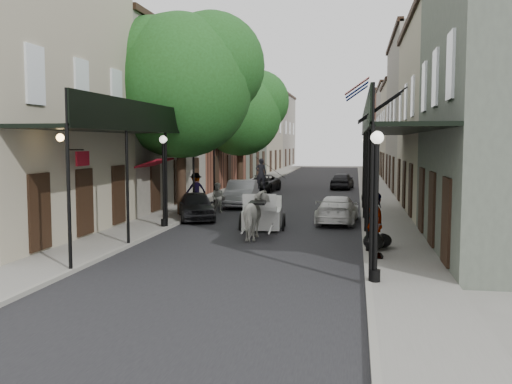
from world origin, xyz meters
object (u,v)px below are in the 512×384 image
at_px(tree_near, 190,80).
at_px(lamppost_left, 164,179).
at_px(pedestrian_sidewalk_left, 196,189).
at_px(lamppost_right_near, 376,204).
at_px(car_right_near, 337,209).
at_px(horse, 257,215).
at_px(pedestrian_walking, 218,198).
at_px(lamppost_right_far, 364,168).
at_px(carriage, 263,201).
at_px(car_left_far, 261,183).
at_px(pedestrian_sidewalk_right, 375,225).
at_px(car_right_far, 342,181).
at_px(car_left_near, 196,206).
at_px(tree_far, 245,110).
at_px(car_left_mid, 242,193).

distance_m(tree_near, lamppost_left, 6.10).
height_order(lamppost_left, pedestrian_sidewalk_left, lamppost_left).
distance_m(lamppost_right_near, car_right_near, 11.17).
height_order(horse, pedestrian_sidewalk_left, pedestrian_sidewalk_left).
relative_size(pedestrian_walking, pedestrian_sidewalk_left, 0.85).
distance_m(lamppost_right_far, carriage, 11.82).
relative_size(carriage, car_left_far, 0.67).
bearing_deg(lamppost_right_near, carriage, 115.35).
xyz_separation_m(pedestrian_sidewalk_right, car_right_far, (-1.60, 26.54, -0.46)).
distance_m(lamppost_right_near, pedestrian_walking, 15.63).
distance_m(lamppost_right_far, car_right_far, 9.73).
height_order(car_left_far, car_right_near, car_left_far).
height_order(carriage, car_left_near, carriage).
bearing_deg(car_left_far, tree_far, 177.01).
bearing_deg(horse, tree_near, -59.10).
height_order(tree_near, pedestrian_sidewalk_left, tree_near).
bearing_deg(lamppost_right_far, car_left_near, -130.55).
xyz_separation_m(car_left_mid, car_right_near, (5.43, -5.67, -0.12)).
height_order(pedestrian_sidewalk_left, car_left_mid, pedestrian_sidewalk_left).
xyz_separation_m(car_left_far, car_right_near, (5.87, -15.00, -0.01)).
bearing_deg(lamppost_right_far, car_right_near, -98.04).
xyz_separation_m(tree_near, car_right_near, (7.03, -1.18, -5.88)).
xyz_separation_m(lamppost_left, car_left_mid, (1.50, 8.67, -1.32)).
height_order(tree_near, lamppost_left, tree_near).
relative_size(tree_far, pedestrian_sidewalk_left, 4.81).
distance_m(pedestrian_sidewalk_left, car_left_mid, 2.58).
height_order(lamppost_right_near, pedestrian_sidewalk_left, lamppost_right_near).
xyz_separation_m(tree_far, pedestrian_sidewalk_left, (-0.69, -10.57, -4.82)).
height_order(lamppost_left, car_left_far, lamppost_left).
relative_size(carriage, car_left_mid, 0.67).
xyz_separation_m(tree_near, lamppost_left, (0.10, -4.18, -4.44)).
relative_size(car_left_near, car_right_near, 0.92).
bearing_deg(tree_far, car_left_far, -8.42).
xyz_separation_m(tree_near, pedestrian_sidewalk_right, (8.40, -9.21, -5.38)).
bearing_deg(car_left_near, lamppost_right_near, -74.74).
bearing_deg(horse, pedestrian_sidewalk_right, 136.45).
height_order(tree_far, pedestrian_sidewalk_left, tree_far).
bearing_deg(car_left_far, pedestrian_sidewalk_left, -94.90).
height_order(lamppost_left, car_left_mid, lamppost_left).
relative_size(pedestrian_sidewalk_left, car_left_near, 0.47).
bearing_deg(car_left_near, car_right_far, 51.75).
relative_size(lamppost_right_near, carriage, 1.26).
bearing_deg(car_right_near, car_right_far, -86.32).
distance_m(pedestrian_sidewalk_left, car_left_far, 10.57).
relative_size(lamppost_left, lamppost_right_far, 1.00).
height_order(pedestrian_sidewalk_right, car_right_near, pedestrian_sidewalk_right).
bearing_deg(car_left_near, pedestrian_sidewalk_left, 86.46).
xyz_separation_m(car_left_near, car_left_far, (0.55, 15.00, -0.04)).
xyz_separation_m(horse, pedestrian_sidewalk_left, (-5.01, 9.34, 0.13)).
distance_m(lamppost_right_far, car_left_far, 9.44).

